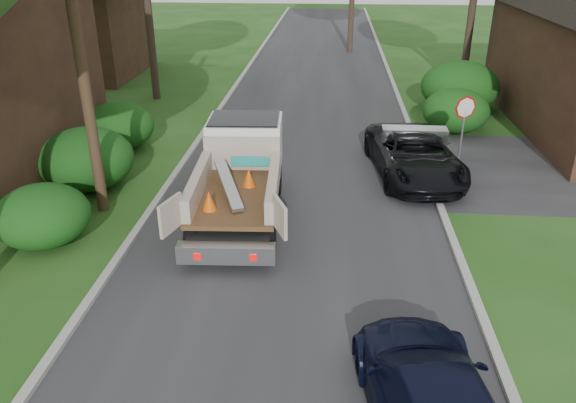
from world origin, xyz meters
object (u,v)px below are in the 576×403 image
(stop_sign, at_px, (464,117))
(flatbed_truck, at_px, (242,165))
(black_pickup, at_px, (414,154))
(house_left_far, at_px, (70,18))
(utility_pole, at_px, (75,21))

(stop_sign, bearing_deg, flatbed_truck, -153.67)
(stop_sign, relative_size, black_pickup, 0.47)
(stop_sign, bearing_deg, house_left_far, 145.19)
(house_left_far, bearing_deg, stop_sign, -34.81)
(flatbed_truck, bearing_deg, stop_sign, 23.40)
(stop_sign, distance_m, house_left_far, 22.81)
(flatbed_truck, height_order, black_pickup, flatbed_truck)
(house_left_far, bearing_deg, flatbed_truck, -53.89)
(utility_pole, relative_size, flatbed_truck, 1.64)
(flatbed_truck, xyz_separation_m, black_pickup, (5.17, 2.60, -0.50))
(house_left_far, height_order, black_pickup, house_left_far)
(utility_pole, relative_size, house_left_far, 1.32)
(house_left_far, relative_size, black_pickup, 1.43)
(black_pickup, bearing_deg, house_left_far, 133.83)
(utility_pole, height_order, house_left_far, utility_pole)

